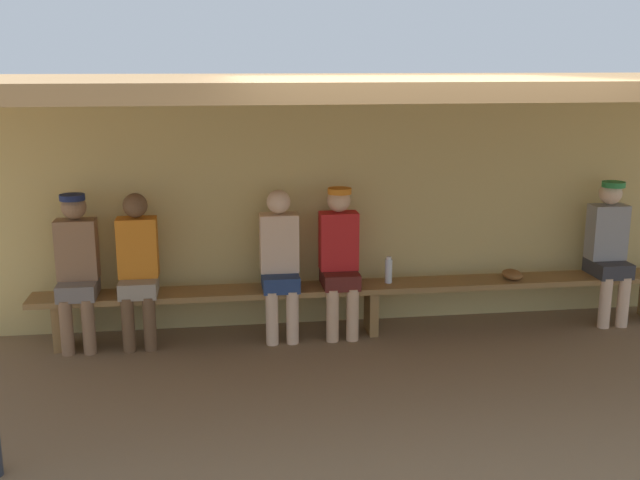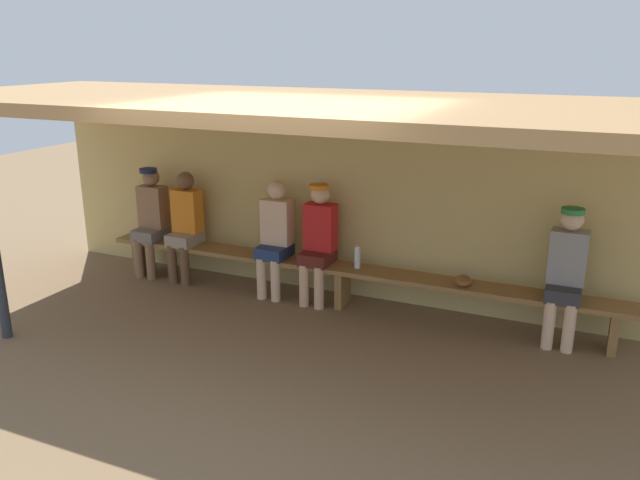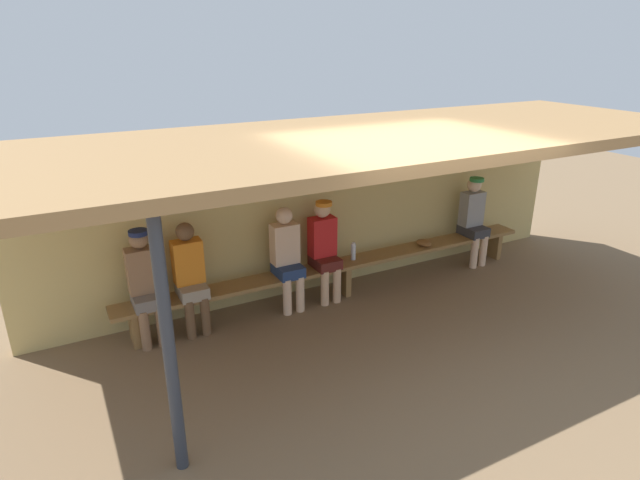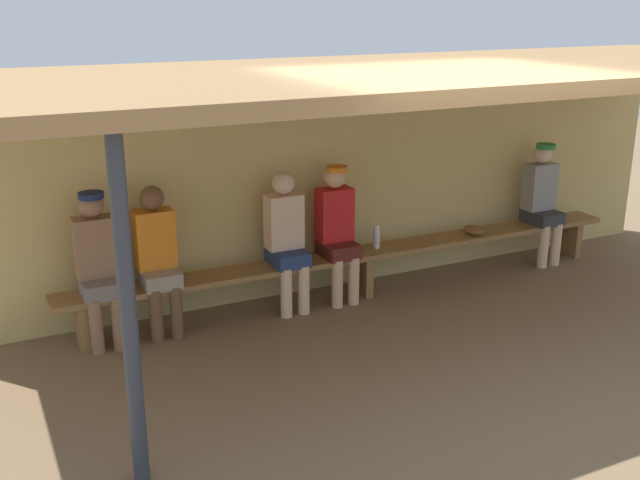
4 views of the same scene
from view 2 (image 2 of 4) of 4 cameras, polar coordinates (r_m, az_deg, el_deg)
ground_plane at (r=5.92m, az=-3.75°, el=-11.13°), size 24.00×24.00×0.00m
back_wall at (r=7.25m, az=3.43°, el=3.51°), size 8.00×0.20×2.20m
dugout_roof at (r=5.87m, az=-0.95°, el=11.84°), size 8.00×2.80×0.12m
bench at (r=7.05m, az=2.04°, el=-2.91°), size 6.00×0.36×0.46m
player_in_red at (r=6.49m, az=21.02°, el=-2.51°), size 0.34×0.42×1.34m
player_in_white at (r=8.21m, az=-14.79°, el=2.04°), size 0.34×0.42×1.34m
player_near_post at (r=7.28m, az=-4.01°, el=0.54°), size 0.34×0.42×1.34m
player_in_blue at (r=7.05m, az=-0.16°, el=0.18°), size 0.34×0.42×1.34m
player_rightmost at (r=7.92m, az=-11.90°, el=1.56°), size 0.34×0.42×1.34m
water_bottle_clear at (r=6.95m, az=3.33°, el=-1.57°), size 0.07×0.07×0.25m
baseball_glove_dark_brown at (r=6.64m, az=12.61°, el=-3.54°), size 0.20×0.26×0.09m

